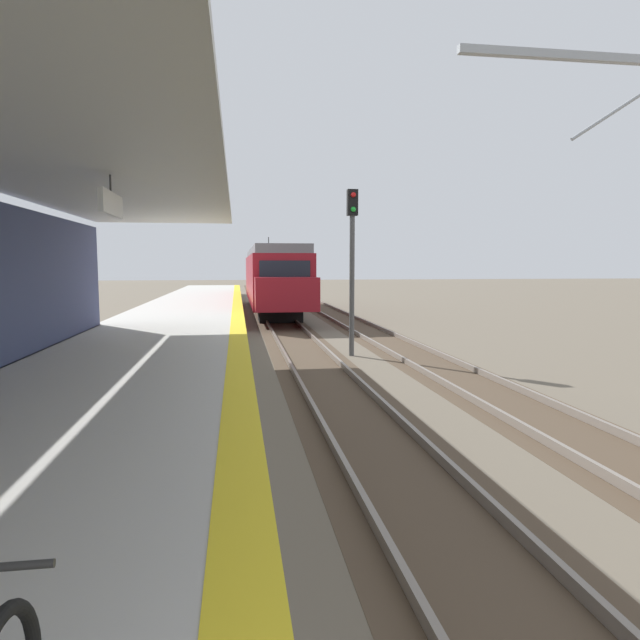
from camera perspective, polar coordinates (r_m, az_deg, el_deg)
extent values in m
cube|color=#B7B5AD|center=(16.27, -16.38, -3.10)|extent=(5.00, 80.00, 0.90)
cube|color=yellow|center=(16.06, -8.44, -1.41)|extent=(0.50, 80.00, 0.01)
cube|color=silver|center=(7.68, -27.21, 16.22)|extent=(4.40, 24.00, 0.16)
cube|color=white|center=(9.42, -20.76, 11.14)|extent=(0.08, 1.40, 0.36)
cylinder|color=#333333|center=(9.45, -20.83, 13.04)|extent=(0.03, 0.03, 0.27)
cube|color=#4C3D2D|center=(20.26, -2.34, -2.45)|extent=(2.34, 120.00, 0.01)
cube|color=slate|center=(20.18, -4.38, -2.27)|extent=(0.08, 120.00, 0.15)
cube|color=slate|center=(20.34, -0.32, -2.19)|extent=(0.08, 120.00, 0.15)
cube|color=#4C3D2D|center=(20.90, 6.97, -2.24)|extent=(2.34, 120.00, 0.01)
cube|color=slate|center=(20.70, 5.06, -2.07)|extent=(0.08, 120.00, 0.15)
cube|color=slate|center=(21.09, 8.86, -1.98)|extent=(0.08, 120.00, 0.15)
cube|color=maroon|center=(34.19, -4.95, 4.31)|extent=(2.90, 18.00, 2.70)
cube|color=slate|center=(34.19, -4.97, 6.94)|extent=(2.67, 18.00, 0.44)
cube|color=black|center=(25.19, -3.64, 4.77)|extent=(2.32, 0.06, 1.21)
cube|color=maroon|center=(24.44, -3.47, 2.68)|extent=(2.78, 1.60, 1.49)
cube|color=black|center=(34.31, -2.51, 5.01)|extent=(0.04, 15.84, 0.86)
cylinder|color=#333333|center=(37.80, -5.33, 7.83)|extent=(0.06, 0.06, 0.90)
cube|color=black|center=(28.46, -4.17, 0.60)|extent=(2.17, 2.20, 0.72)
cube|color=black|center=(40.10, -5.46, 2.06)|extent=(2.17, 2.20, 0.72)
cylinder|color=#4C4C4C|center=(17.40, 3.31, 3.47)|extent=(0.16, 0.16, 4.40)
cube|color=black|center=(17.50, 3.36, 12.01)|extent=(0.32, 0.24, 0.80)
sphere|color=red|center=(17.39, 3.46, 12.78)|extent=(0.16, 0.16, 0.16)
sphere|color=green|center=(17.34, 3.45, 11.34)|extent=(0.16, 0.16, 0.16)
cube|color=#9EA3A8|center=(12.85, 24.92, 23.46)|extent=(4.80, 0.16, 0.16)
cylinder|color=#9EA3A8|center=(13.29, 29.34, 19.06)|extent=(2.47, 0.07, 1.60)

